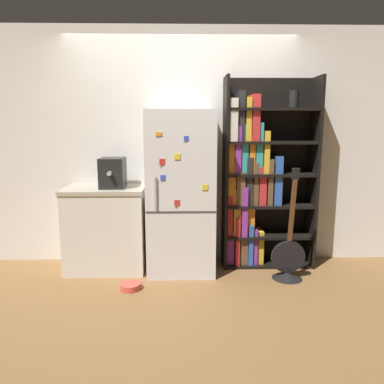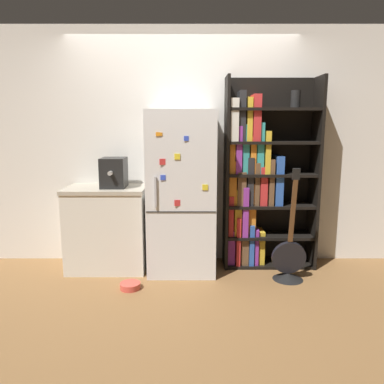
{
  "view_description": "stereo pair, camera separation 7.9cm",
  "coord_description": "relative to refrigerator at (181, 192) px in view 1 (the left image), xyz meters",
  "views": [
    {
      "loc": [
        0.03,
        -3.74,
        1.55
      ],
      "look_at": [
        0.12,
        0.15,
        0.85
      ],
      "focal_mm": 35.0,
      "sensor_mm": 36.0,
      "label": 1
    },
    {
      "loc": [
        0.11,
        -3.74,
        1.55
      ],
      "look_at": [
        0.12,
        0.15,
        0.85
      ],
      "focal_mm": 35.0,
      "sensor_mm": 36.0,
      "label": 2
    }
  ],
  "objects": [
    {
      "name": "kitchen_counter",
      "position": [
        -0.81,
        0.04,
        -0.4
      ],
      "size": [
        0.84,
        0.57,
        0.9
      ],
      "color": "silver",
      "rests_on": "ground_plane"
    },
    {
      "name": "ground_plane",
      "position": [
        0.0,
        -0.13,
        -0.85
      ],
      "size": [
        16.0,
        16.0,
        0.0
      ],
      "primitive_type": "plane",
      "color": "olive"
    },
    {
      "name": "bookshelf",
      "position": [
        0.82,
        0.16,
        0.11
      ],
      "size": [
        0.99,
        0.37,
        2.05
      ],
      "color": "black",
      "rests_on": "ground_plane"
    },
    {
      "name": "guitar",
      "position": [
        1.09,
        -0.29,
        -0.68
      ],
      "size": [
        0.34,
        0.31,
        1.15
      ],
      "color": "black",
      "rests_on": "ground_plane"
    },
    {
      "name": "espresso_machine",
      "position": [
        -0.72,
        0.03,
        0.21
      ],
      "size": [
        0.25,
        0.35,
        0.31
      ],
      "color": "black",
      "rests_on": "kitchen_counter"
    },
    {
      "name": "wall_back",
      "position": [
        0.0,
        0.34,
        0.45
      ],
      "size": [
        8.0,
        0.05,
        2.6
      ],
      "color": "white",
      "rests_on": "ground_plane"
    },
    {
      "name": "pet_bowl",
      "position": [
        -0.48,
        -0.51,
        -0.82
      ],
      "size": [
        0.2,
        0.2,
        0.06
      ],
      "color": "#D84C3F",
      "rests_on": "ground_plane"
    },
    {
      "name": "refrigerator",
      "position": [
        0.0,
        0.0,
        0.0
      ],
      "size": [
        0.7,
        0.66,
        1.7
      ],
      "color": "silver",
      "rests_on": "ground_plane"
    }
  ]
}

